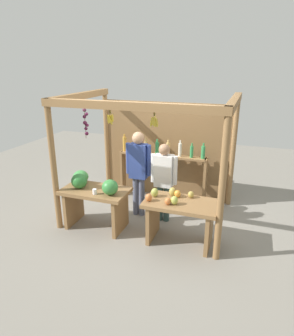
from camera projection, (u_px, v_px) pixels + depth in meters
name	position (u px, v px, depth m)	size (l,w,h in m)	color
ground_plane	(150.00, 214.00, 5.82)	(12.00, 12.00, 0.00)	gray
market_stall	(158.00, 142.00, 5.77)	(2.86, 2.07, 2.25)	olive
fruit_counter_left	(93.00, 193.00, 5.21)	(1.15, 0.65, 0.98)	olive
fruit_counter_right	(179.00, 212.00, 4.77)	(1.15, 0.64, 0.86)	olive
bottle_shelf_unit	(162.00, 163.00, 6.21)	(1.83, 0.22, 1.36)	olive
vendor_man	(138.00, 167.00, 5.52)	(0.48, 0.22, 1.62)	slate
vendor_woman	(164.00, 177.00, 5.34)	(0.48, 0.20, 1.46)	#304946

